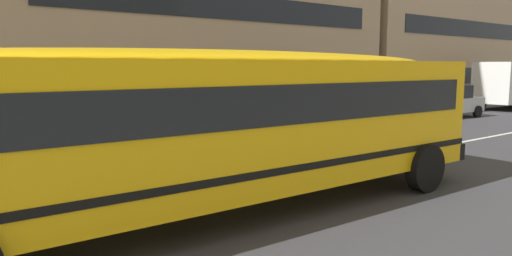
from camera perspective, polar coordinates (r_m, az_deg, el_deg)
name	(u,v)px	position (r m, az deg, el deg)	size (l,w,h in m)	color
ground_plane	(275,177)	(11.25, 2.26, -5.92)	(400.00, 400.00, 0.00)	#38383D
sidewalk_far	(141,139)	(17.40, -13.58, -1.33)	(120.00, 3.00, 0.01)	gray
lane_centreline	(275,177)	(11.25, 2.26, -5.91)	(110.00, 0.16, 0.01)	silver
school_bus	(210,119)	(8.14, -5.52, 1.11)	(12.92, 3.27, 2.88)	yellow
parked_car_teal_mid_block	(336,111)	(18.96, 9.50, 2.04)	(3.99, 2.06, 1.64)	#195B66
parked_car_silver_by_entrance	(447,101)	(25.86, 21.92, 3.03)	(3.98, 2.04, 1.64)	#B7BABF
box_truck	(512,83)	(32.93, 28.30, 4.73)	(6.08, 2.54, 2.82)	navy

